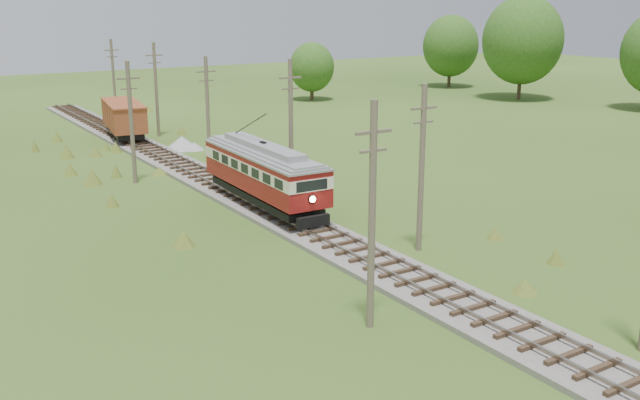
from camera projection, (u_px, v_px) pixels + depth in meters
railbed_main at (229, 190)px, 48.30m from camera, size 3.60×96.00×0.57m
streetcar at (264, 170)px, 43.45m from camera, size 3.19×12.20×5.54m
gondola at (124, 117)px, 66.24m from camera, size 4.37×9.46×3.02m
gravel_pile at (184, 143)px, 62.62m from camera, size 3.14×3.33×1.14m
utility_pole_r_2 at (422, 167)px, 35.82m from camera, size 1.60×0.30×8.60m
utility_pole_r_3 at (291, 127)px, 46.32m from camera, size 1.60×0.30×9.00m
utility_pole_r_4 at (208, 108)px, 56.90m from camera, size 1.60×0.30×8.40m
utility_pole_r_5 at (156, 89)px, 67.64m from camera, size 1.60×0.30×8.90m
utility_pole_r_6 at (114, 78)px, 78.17m from camera, size 1.60×0.30×8.70m
utility_pole_l_a at (372, 215)px, 27.02m from camera, size 1.60×0.30×9.00m
utility_pole_l_b at (131, 121)px, 49.76m from camera, size 1.60×0.30×8.60m
tree_right_4 at (523, 40)px, 93.62m from camera, size 10.50×10.50×13.53m
tree_right_5 at (451, 46)px, 108.11m from camera, size 8.40×8.40×10.82m
tree_mid_b at (312, 67)px, 93.61m from camera, size 5.88×5.88×7.57m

